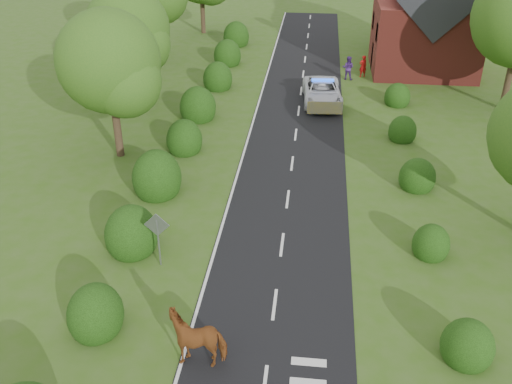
# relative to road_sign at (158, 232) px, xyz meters

# --- Properties ---
(ground) EXTENTS (120.00, 120.00, 0.00)m
(ground) POSITION_rel_road_sign_xyz_m (5.00, -2.00, -1.65)
(ground) COLOR #345B14
(road) EXTENTS (6.00, 70.00, 0.02)m
(road) POSITION_rel_road_sign_xyz_m (5.00, 13.00, -1.64)
(road) COLOR black
(road) RESTS_ON ground
(road_markings) EXTENTS (4.96, 70.00, 0.01)m
(road_markings) POSITION_rel_road_sign_xyz_m (3.40, 10.93, -1.63)
(road_markings) COLOR white
(road_markings) RESTS_ON road
(hedgerow_left) EXTENTS (2.75, 50.41, 3.00)m
(hedgerow_left) POSITION_rel_road_sign_xyz_m (-1.51, 9.69, -0.91)
(hedgerow_left) COLOR black
(hedgerow_left) RESTS_ON ground
(hedgerow_right) EXTENTS (2.10, 45.78, 2.10)m
(hedgerow_right) POSITION_rel_road_sign_xyz_m (11.60, 9.21, -1.10)
(hedgerow_right) COLOR black
(hedgerow_right) RESTS_ON ground
(tree_left_a) EXTENTS (5.74, 5.60, 8.38)m
(tree_left_a) POSITION_rel_road_sign_xyz_m (-4.75, 9.86, 3.69)
(tree_left_a) COLOR #332316
(tree_left_a) RESTS_ON ground
(tree_left_b) EXTENTS (5.74, 5.60, 8.07)m
(tree_left_b) POSITION_rel_road_sign_xyz_m (-6.25, 17.86, 3.39)
(tree_left_b) COLOR #332316
(tree_left_b) RESTS_ON ground
(road_sign) EXTENTS (1.06, 0.08, 2.53)m
(road_sign) POSITION_rel_road_sign_xyz_m (0.00, 0.00, 0.00)
(road_sign) COLOR gray
(road_sign) RESTS_ON ground
(house) EXTENTS (8.00, 7.40, 9.17)m
(house) POSITION_rel_road_sign_xyz_m (14.49, 28.00, 2.13)
(house) COLOR maroon
(house) RESTS_ON ground
(cow) EXTENTS (2.46, 1.48, 1.66)m
(cow) POSITION_rel_road_sign_xyz_m (2.65, -4.92, -0.82)
(cow) COLOR brown
(cow) RESTS_ON ground
(police_van) EXTENTS (3.04, 5.89, 1.72)m
(police_van) POSITION_rel_road_sign_xyz_m (6.54, 19.81, -0.87)
(police_van) COLOR silver
(police_van) RESTS_ON ground
(pedestrian_red) EXTENTS (0.74, 0.61, 1.72)m
(pedestrian_red) POSITION_rel_road_sign_xyz_m (9.69, 25.88, -0.79)
(pedestrian_red) COLOR #B5100F
(pedestrian_red) RESTS_ON ground
(pedestrian_purple) EXTENTS (1.04, 0.90, 1.84)m
(pedestrian_purple) POSITION_rel_road_sign_xyz_m (8.49, 25.14, -0.73)
(pedestrian_purple) COLOR #4A2673
(pedestrian_purple) RESTS_ON ground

